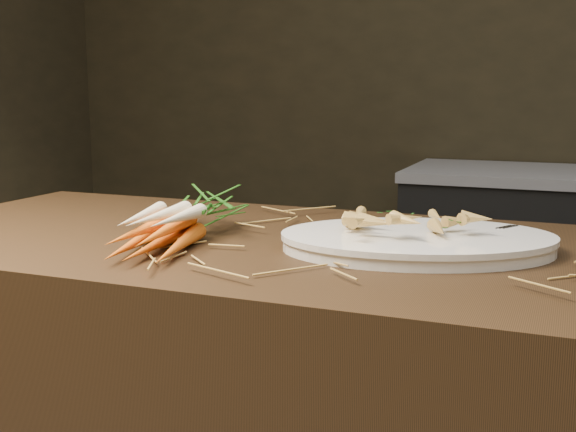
% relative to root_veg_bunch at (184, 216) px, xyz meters
% --- Properties ---
extents(straw_bedding, '(1.40, 0.60, 0.02)m').
position_rel_root_veg_bunch_xyz_m(straw_bedding, '(0.60, 0.05, -0.03)').
color(straw_bedding, '#A5793A').
rests_on(straw_bedding, main_counter).
extents(root_veg_bunch, '(0.20, 0.45, 0.08)m').
position_rel_root_veg_bunch_xyz_m(root_veg_bunch, '(0.00, 0.00, 0.00)').
color(root_veg_bunch, '#D85D11').
rests_on(root_veg_bunch, main_counter).
extents(serving_platter, '(0.51, 0.42, 0.02)m').
position_rel_root_veg_bunch_xyz_m(serving_platter, '(0.41, 0.06, -0.03)').
color(serving_platter, white).
rests_on(serving_platter, main_counter).
extents(roasted_veg_heap, '(0.26, 0.22, 0.05)m').
position_rel_root_veg_bunch_xyz_m(roasted_veg_heap, '(0.41, 0.06, 0.01)').
color(roasted_veg_heap, '#A57C31').
rests_on(roasted_veg_heap, serving_platter).
extents(serving_fork, '(0.10, 0.15, 0.00)m').
position_rel_root_veg_bunch_xyz_m(serving_fork, '(0.56, 0.09, -0.01)').
color(serving_fork, silver).
rests_on(serving_fork, serving_platter).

